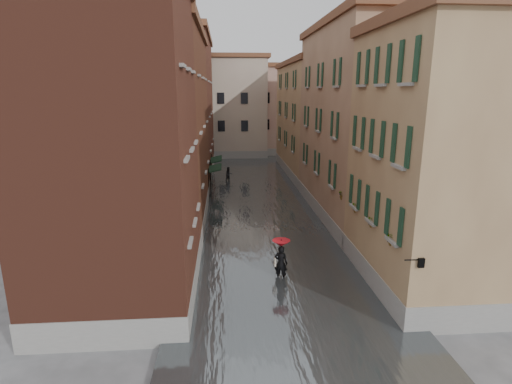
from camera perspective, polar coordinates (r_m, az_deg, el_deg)
name	(u,v)px	position (r m, az deg, el deg)	size (l,w,h in m)	color
ground	(277,270)	(20.91, 3.06, -11.10)	(120.00, 120.00, 0.00)	#545456
floodwater	(257,201)	(33.03, 0.16, -1.26)	(10.00, 60.00, 0.20)	#4F5558
building_left_near	(117,152)	(17.47, -19.23, 5.40)	(6.00, 8.00, 13.00)	brown
building_left_mid	(159,132)	(28.20, -13.64, 8.39)	(6.00, 14.00, 12.50)	#572D1B
building_left_far	(182,110)	(42.99, -10.58, 11.46)	(6.00, 16.00, 14.00)	brown
building_right_near	(442,165)	(19.52, 24.99, 3.48)	(6.00, 8.00, 11.50)	#926E4B
building_right_mid	(361,126)	(29.42, 14.72, 9.05)	(6.00, 14.00, 13.00)	tan
building_right_far	(314,121)	(43.89, 8.28, 9.97)	(6.00, 16.00, 11.50)	#926E4B
building_end_cream	(221,109)	(56.77, -4.98, 11.78)	(12.00, 9.00, 13.00)	#BCAF96
building_end_pink	(283,111)	(59.41, 3.93, 11.43)	(10.00, 9.00, 12.00)	tan
awning_near	(215,169)	(34.26, -5.92, 3.31)	(1.09, 3.03, 2.80)	black
awning_far	(216,160)	(38.64, -5.77, 4.57)	(1.09, 3.28, 2.80)	black
wall_lantern	(420,262)	(15.64, 22.38, -9.24)	(0.71, 0.22, 0.35)	black
window_planters	(365,207)	(19.94, 15.31, -2.09)	(0.59, 7.78, 0.84)	brown
pedestrian_main	(281,257)	(19.43, 3.58, -9.26)	(0.88, 0.88, 2.06)	black
pedestrian_far	(229,175)	(40.07, -3.92, 2.49)	(0.76, 0.59, 1.56)	black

